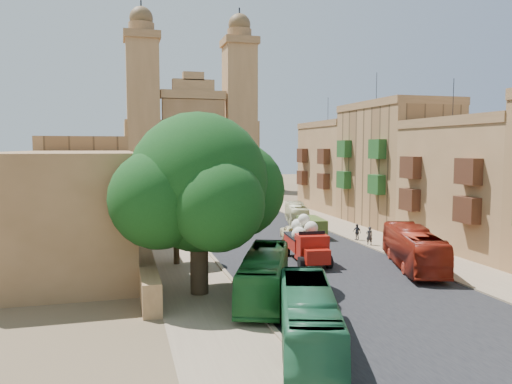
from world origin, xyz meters
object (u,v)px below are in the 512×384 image
church (189,144)px  car_white_b (259,212)px  car_blue_b (191,195)px  olive_pickup (311,228)px  bus_green_south (308,318)px  street_tree_b (163,202)px  red_truck (307,241)px  car_dkblue (188,203)px  street_tree_a (176,215)px  pedestrian_c (357,232)px  car_white_a (234,220)px  street_tree_d (149,184)px  car_cream (292,232)px  ficus_tree (200,187)px  car_blue_a (226,232)px  street_tree_c (155,192)px  bus_red_east (413,248)px  bus_cream_east (296,214)px  bus_green_north (264,275)px  pedestrian_a (369,236)px

church → car_white_b: size_ratio=11.25×
car_white_b → car_blue_b: 23.95m
olive_pickup → bus_green_south: size_ratio=0.48×
street_tree_b → red_truck: (9.71, -13.89, -1.89)m
car_dkblue → car_blue_b: 10.78m
street_tree_a → car_white_b: size_ratio=1.70×
pedestrian_c → church: bearing=163.2°
bus_green_south → car_white_a: (4.56, 34.84, -0.75)m
street_tree_d → car_cream: size_ratio=1.14×
street_tree_a → church: bearing=81.5°
ficus_tree → car_cream: bearing=54.2°
street_tree_b → car_blue_a: bearing=-21.5°
street_tree_c → bus_red_east: bearing=-61.0°
church → car_dkblue: size_ratio=9.34×
car_white_a → car_dkblue: car_white_a is taller
church → street_tree_a: 67.61m
bus_cream_east → car_blue_a: 11.72m
bus_cream_east → car_blue_b: bearing=-61.2°
church → car_white_a: (-1.63, -49.19, -8.91)m
car_cream → church: bearing=-73.2°
street_tree_c → car_blue_b: bearing=71.6°
street_tree_d → bus_red_east: 44.90m
church → ficus_tree: size_ratio=3.35×
bus_cream_east → street_tree_d: bearing=-37.7°
bus_green_south → street_tree_a: bearing=119.8°
car_blue_b → church: bearing=66.7°
street_tree_a → car_cream: size_ratio=1.19×
street_tree_a → bus_green_north: 10.98m
ficus_tree → bus_green_south: 11.17m
olive_pickup → bus_cream_east: 8.51m
street_tree_b → street_tree_d: bearing=90.0°
street_tree_a → car_white_b: bearing=61.1°
car_blue_a → car_blue_b: car_blue_b is taller
ficus_tree → red_truck: ficus_tree is taller
bus_cream_east → pedestrian_c: 11.34m
bus_cream_east → street_tree_b: bearing=29.9°
street_tree_b → street_tree_d: (-0.00, 24.00, 0.07)m
street_tree_d → bus_red_east: street_tree_d is taller
car_dkblue → car_white_b: (7.29, -12.75, -0.01)m
ficus_tree → car_blue_a: (5.26, 17.69, -5.84)m
bus_red_east → pedestrian_c: 11.01m
bus_red_east → pedestrian_a: size_ratio=6.23×
car_white_a → car_white_b: bearing=74.8°
ficus_tree → car_dkblue: bearing=83.6°
car_white_a → pedestrian_a: pedestrian_a is taller
car_white_a → bus_green_north: bearing=-76.7°
olive_pickup → car_white_a: size_ratio=1.28×
pedestrian_a → car_white_b: bearing=-71.4°
street_tree_a → street_tree_d: bearing=90.0°
red_truck → bus_red_east: red_truck is taller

